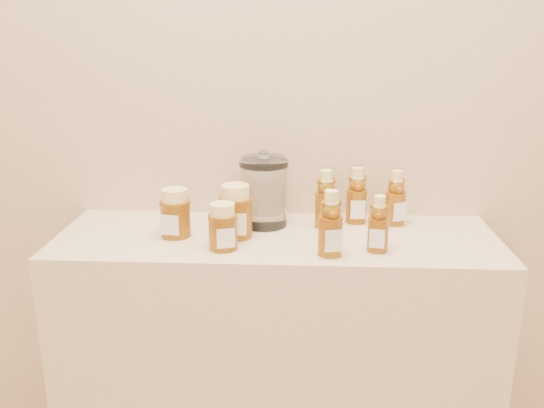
# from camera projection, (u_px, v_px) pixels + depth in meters

# --- Properties ---
(wall_back) EXTENTS (3.50, 0.02, 2.70)m
(wall_back) POSITION_uv_depth(u_px,v_px,m) (280.00, 62.00, 1.62)
(wall_back) COLOR tan
(wall_back) RESTS_ON ground
(display_table) EXTENTS (1.20, 0.40, 0.90)m
(display_table) POSITION_uv_depth(u_px,v_px,m) (276.00, 379.00, 1.70)
(display_table) COLOR beige
(display_table) RESTS_ON ground
(bear_bottle_back_left) EXTENTS (0.08, 0.08, 0.19)m
(bear_bottle_back_left) POSITION_uv_depth(u_px,v_px,m) (326.00, 195.00, 1.61)
(bear_bottle_back_left) COLOR #693708
(bear_bottle_back_left) RESTS_ON display_table
(bear_bottle_back_mid) EXTENTS (0.07, 0.07, 0.18)m
(bear_bottle_back_mid) POSITION_uv_depth(u_px,v_px,m) (357.00, 192.00, 1.65)
(bear_bottle_back_mid) COLOR #693708
(bear_bottle_back_mid) RESTS_ON display_table
(bear_bottle_back_right) EXTENTS (0.08, 0.08, 0.18)m
(bear_bottle_back_right) POSITION_uv_depth(u_px,v_px,m) (396.00, 194.00, 1.63)
(bear_bottle_back_right) COLOR #693708
(bear_bottle_back_right) RESTS_ON display_table
(bear_bottle_front_left) EXTENTS (0.08, 0.08, 0.19)m
(bear_bottle_front_left) POSITION_uv_depth(u_px,v_px,m) (331.00, 219.00, 1.41)
(bear_bottle_front_left) COLOR #693708
(bear_bottle_front_left) RESTS_ON display_table
(bear_bottle_front_right) EXTENTS (0.07, 0.07, 0.16)m
(bear_bottle_front_right) POSITION_uv_depth(u_px,v_px,m) (379.00, 220.00, 1.44)
(bear_bottle_front_right) COLOR #693708
(bear_bottle_front_right) RESTS_ON display_table
(honey_jar_left) EXTENTS (0.10, 0.10, 0.13)m
(honey_jar_left) POSITION_uv_depth(u_px,v_px,m) (175.00, 213.00, 1.55)
(honey_jar_left) COLOR #693708
(honey_jar_left) RESTS_ON display_table
(honey_jar_back) EXTENTS (0.10, 0.10, 0.14)m
(honey_jar_back) POSITION_uv_depth(u_px,v_px,m) (236.00, 211.00, 1.54)
(honey_jar_back) COLOR #693708
(honey_jar_back) RESTS_ON display_table
(honey_jar_front) EXTENTS (0.10, 0.10, 0.12)m
(honey_jar_front) POSITION_uv_depth(u_px,v_px,m) (223.00, 226.00, 1.46)
(honey_jar_front) COLOR #693708
(honey_jar_front) RESTS_ON display_table
(glass_canister) EXTENTS (0.17, 0.17, 0.21)m
(glass_canister) POSITION_uv_depth(u_px,v_px,m) (264.00, 189.00, 1.62)
(glass_canister) COLOR white
(glass_canister) RESTS_ON display_table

